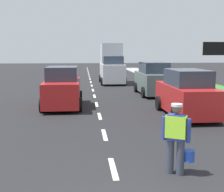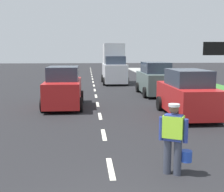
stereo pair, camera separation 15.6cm
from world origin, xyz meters
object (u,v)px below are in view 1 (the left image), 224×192
at_px(delivery_truck, 112,65).
at_px(car_parked_curbside, 186,94).
at_px(lane_direction_sign, 221,63).
at_px(road_worker, 177,135).
at_px(car_oncoming_lead, 62,88).
at_px(car_parked_far, 153,80).

xyz_separation_m(delivery_truck, car_parked_curbside, (1.98, -13.94, -0.65)).
bearing_deg(lane_direction_sign, road_worker, -124.60).
distance_m(road_worker, car_parked_curbside, 6.69).
bearing_deg(road_worker, car_oncoming_lead, 109.88).
relative_size(car_oncoming_lead, car_parked_curbside, 0.93).
height_order(road_worker, car_parked_far, car_parked_far).
relative_size(lane_direction_sign, car_oncoming_lead, 0.80).
relative_size(road_worker, delivery_truck, 0.36).
relative_size(lane_direction_sign, car_parked_far, 0.74).
distance_m(road_worker, car_parked_far, 13.07).
relative_size(car_oncoming_lead, car_parked_far, 0.92).
xyz_separation_m(road_worker, car_parked_curbside, (2.40, 6.24, 0.03)).
bearing_deg(car_parked_curbside, lane_direction_sign, -67.46).
xyz_separation_m(car_parked_far, car_parked_curbside, (-0.07, -6.60, -0.04)).
distance_m(road_worker, delivery_truck, 20.19).
bearing_deg(car_parked_curbside, car_oncoming_lead, 155.05).
distance_m(road_worker, car_oncoming_lead, 9.41).
bearing_deg(car_oncoming_lead, lane_direction_sign, -34.41).
bearing_deg(delivery_truck, car_parked_curbside, -81.91).
height_order(delivery_truck, car_oncoming_lead, delivery_truck).
bearing_deg(delivery_truck, car_parked_far, -74.37).
bearing_deg(lane_direction_sign, delivery_truck, 99.77).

